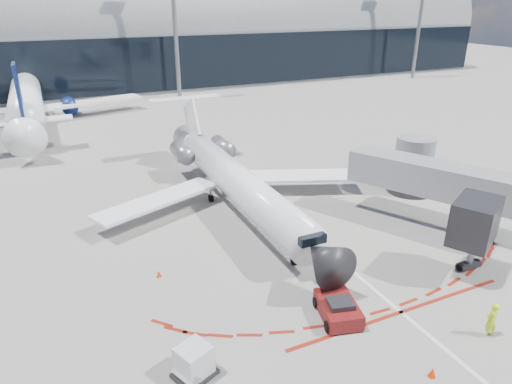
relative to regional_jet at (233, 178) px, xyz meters
name	(u,v)px	position (x,y,z in m)	size (l,w,h in m)	color
ground	(295,223)	(2.91, -5.03, -2.31)	(260.00, 260.00, 0.00)	slate
apron_centerline	(283,213)	(2.91, -3.03, -2.30)	(0.25, 40.00, 0.01)	silver
apron_stop_bar	(401,312)	(2.91, -16.53, -2.30)	(14.00, 0.25, 0.01)	maroon
terminal_building	(125,38)	(2.91, 59.94, 6.22)	(150.00, 24.15, 24.00)	#999C9E
jet_bridge	(431,179)	(12.71, -8.04, 0.70)	(10.03, 15.20, 4.90)	#909398
light_mast_centre	(175,18)	(7.91, 42.97, 10.19)	(0.70, 0.70, 25.00)	slate
light_mast_east	(421,14)	(57.91, 42.97, 10.19)	(0.70, 0.70, 25.00)	slate
regional_jet	(233,178)	(0.00, 0.00, 0.00)	(22.35, 27.57, 6.90)	white
pushback_tug	(338,309)	(-0.40, -15.42, -1.77)	(2.57, 4.72, 1.20)	#500F0B
ramp_worker	(491,320)	(5.56, -19.77, -1.35)	(0.70, 0.46, 1.92)	#D6FF1A
uld_container	(194,362)	(-8.46, -16.19, -1.51)	(2.13, 1.99, 1.60)	black
safety_cone_left	(159,274)	(-8.00, -7.79, -2.09)	(0.31, 0.31, 0.43)	#ED2F04
safety_cone_right	(432,372)	(1.06, -20.62, -2.06)	(0.35, 0.35, 0.49)	#ED2F04
bg_airliner_1	(21,77)	(-14.85, 37.64, 3.53)	(36.05, 38.17, 11.66)	white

